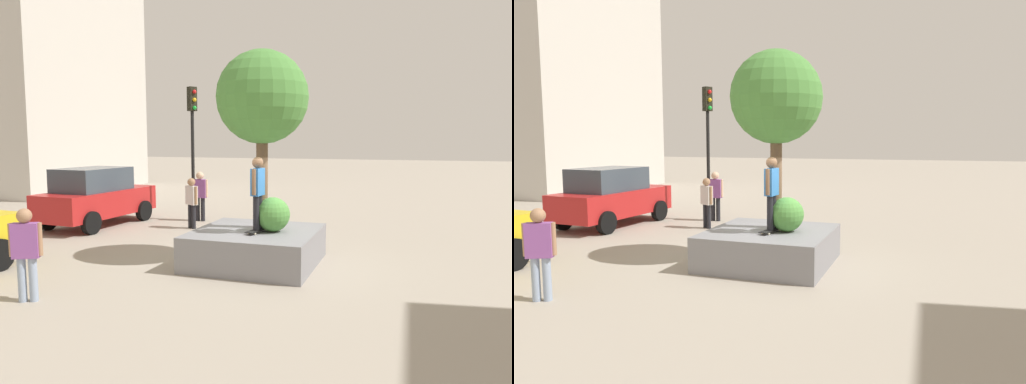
# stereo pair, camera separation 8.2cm
# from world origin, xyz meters

# --- Properties ---
(ground_plane) EXTENTS (120.00, 120.00, 0.00)m
(ground_plane) POSITION_xyz_m (0.00, 0.00, 0.00)
(ground_plane) COLOR #9E9384
(planter_ledge) EXTENTS (2.81, 2.81, 0.81)m
(planter_ledge) POSITION_xyz_m (-0.08, 0.26, 0.40)
(planter_ledge) COLOR gray
(planter_ledge) RESTS_ON ground
(plaza_tree) EXTENTS (2.19, 2.19, 4.20)m
(plaza_tree) POSITION_xyz_m (0.29, 0.23, 3.87)
(plaza_tree) COLOR brown
(plaza_tree) RESTS_ON planter_ledge
(boxwood_shrub) EXTENTS (0.80, 0.80, 0.80)m
(boxwood_shrub) POSITION_xyz_m (-0.11, -0.16, 1.20)
(boxwood_shrub) COLOR #4C8C3D
(boxwood_shrub) RESTS_ON planter_ledge
(skateboard) EXTENTS (0.83, 0.38, 0.07)m
(skateboard) POSITION_xyz_m (-0.35, 0.13, 0.86)
(skateboard) COLOR black
(skateboard) RESTS_ON planter_ledge
(skateboarder) EXTENTS (0.56, 0.26, 1.65)m
(skateboarder) POSITION_xyz_m (-0.35, 0.13, 1.83)
(skateboarder) COLOR black
(skateboarder) RESTS_ON skateboard
(sedan_parked) EXTENTS (4.36, 2.22, 1.98)m
(sedan_parked) POSITION_xyz_m (2.92, 6.98, 1.00)
(sedan_parked) COLOR #B21E1E
(sedan_parked) RESTS_ON ground
(traffic_light_corner) EXTENTS (0.36, 0.37, 4.78)m
(traffic_light_corner) POSITION_xyz_m (4.96, 4.33, 3.24)
(traffic_light_corner) COLOR black
(traffic_light_corner) RESTS_ON ground
(bystander_watching) EXTENTS (0.38, 0.51, 1.67)m
(bystander_watching) POSITION_xyz_m (3.47, 3.67, 0.96)
(bystander_watching) COLOR black
(bystander_watching) RESTS_ON ground
(passerby_with_bag) EXTENTS (0.28, 0.60, 1.78)m
(passerby_with_bag) POSITION_xyz_m (4.84, 4.01, 1.03)
(passerby_with_bag) COLOR black
(passerby_with_bag) RESTS_ON ground
(pedestrian_crossing) EXTENTS (0.37, 0.53, 1.70)m
(pedestrian_crossing) POSITION_xyz_m (-3.83, 3.36, 0.98)
(pedestrian_crossing) COLOR #8C9EB7
(pedestrian_crossing) RESTS_ON ground
(brick_midrise) EXTENTS (10.25, 7.28, 16.59)m
(brick_midrise) POSITION_xyz_m (12.00, 17.29, 8.29)
(brick_midrise) COLOR beige
(brick_midrise) RESTS_ON ground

